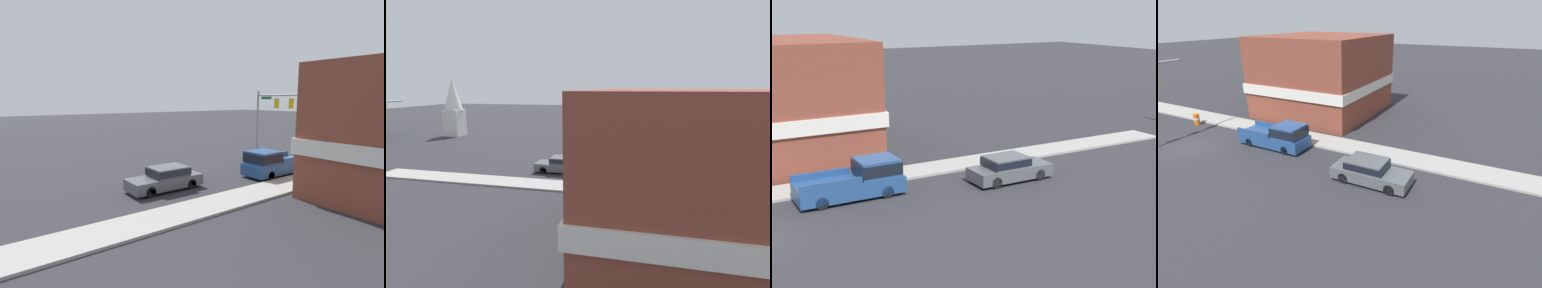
# 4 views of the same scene
# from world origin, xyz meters

# --- Properties ---
(car_lead) EXTENTS (1.91, 4.73, 1.46)m
(car_lead) POSITION_xyz_m (-1.65, 14.39, 0.76)
(car_lead) COLOR black
(car_lead) RESTS_ON ground
(pickup_truck_parked) EXTENTS (2.03, 5.51, 1.94)m
(pickup_truck_parked) POSITION_xyz_m (-3.28, 6.17, 0.95)
(pickup_truck_parked) COLOR black
(pickup_truck_parked) RESTS_ON ground
(corner_brick_building) EXTENTS (11.83, 10.75, 7.66)m
(corner_brick_building) POSITION_xyz_m (-13.17, 4.11, 3.74)
(corner_brick_building) COLOR brown
(corner_brick_building) RESTS_ON ground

